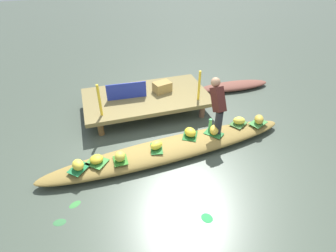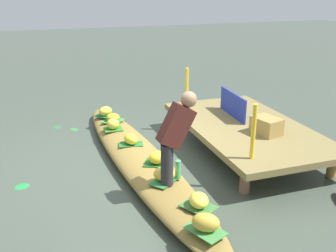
{
  "view_description": "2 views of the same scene",
  "coord_description": "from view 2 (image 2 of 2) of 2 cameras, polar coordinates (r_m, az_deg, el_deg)",
  "views": [
    {
      "loc": [
        -1.39,
        -4.14,
        3.78
      ],
      "look_at": [
        -0.01,
        0.21,
        0.58
      ],
      "focal_mm": 28.6,
      "sensor_mm": 36.0,
      "label": 1
    },
    {
      "loc": [
        5.32,
        -1.36,
        2.69
      ],
      "look_at": [
        -0.06,
        0.49,
        0.6
      ],
      "focal_mm": 41.9,
      "sensor_mm": 36.0,
      "label": 2
    }
  ],
  "objects": [
    {
      "name": "banana_bunch_7",
      "position": [
        5.59,
        -1.42,
        -4.59
      ],
      "size": [
        0.29,
        0.33,
        0.18
      ],
      "primitive_type": "ellipsoid",
      "rotation": [
        0.0,
        0.0,
        4.95
      ],
      "color": "yellow",
      "rests_on": "vendor_boat"
    },
    {
      "name": "leaf_mat_6",
      "position": [
        4.63,
        4.5,
        -11.57
      ],
      "size": [
        0.48,
        0.44,
        0.01
      ],
      "primitive_type": "cube",
      "rotation": [
        0.0,
        0.0,
        0.53
      ],
      "color": "#3D7034",
      "rests_on": "vendor_boat"
    },
    {
      "name": "leaf_mat_5",
      "position": [
        7.39,
        -7.98,
        0.76
      ],
      "size": [
        0.48,
        0.48,
        0.01
      ],
      "primitive_type": "cube",
      "rotation": [
        0.0,
        0.0,
        2.4
      ],
      "color": "#398437",
      "rests_on": "vendor_boat"
    },
    {
      "name": "railing_post_west",
      "position": [
        7.34,
        2.75,
        5.51
      ],
      "size": [
        0.06,
        0.06,
        0.77
      ],
      "primitive_type": "cylinder",
      "color": "yellow",
      "rests_on": "dock_platform"
    },
    {
      "name": "banana_bunch_0",
      "position": [
        4.19,
        5.5,
        -13.78
      ],
      "size": [
        0.33,
        0.36,
        0.19
      ],
      "primitive_type": "ellipsoid",
      "rotation": [
        0.0,
        0.0,
        4.14
      ],
      "color": "gold",
      "rests_on": "vendor_boat"
    },
    {
      "name": "leaf_mat_3",
      "position": [
        6.3,
        -5.42,
        -2.63
      ],
      "size": [
        0.31,
        0.42,
        0.01
      ],
      "primitive_type": "cube",
      "rotation": [
        0.0,
        0.0,
        1.37
      ],
      "color": "#25692A",
      "rests_on": "vendor_boat"
    },
    {
      "name": "leaf_mat_2",
      "position": [
        6.97,
        -7.99,
        -0.44
      ],
      "size": [
        0.27,
        0.32,
        0.01
      ],
      "primitive_type": "cube",
      "rotation": [
        0.0,
        0.0,
        1.56
      ],
      "color": "#2E7221",
      "rests_on": "vendor_boat"
    },
    {
      "name": "banana_bunch_2",
      "position": [
        6.93,
        -8.03,
        0.29
      ],
      "size": [
        0.27,
        0.28,
        0.19
      ],
      "primitive_type": "ellipsoid",
      "rotation": [
        0.0,
        0.0,
        4.37
      ],
      "color": "gold",
      "rests_on": "vendor_boat"
    },
    {
      "name": "railing_post_east",
      "position": [
        5.29,
        12.32,
        -0.86
      ],
      "size": [
        0.06,
        0.06,
        0.77
      ],
      "primitive_type": "cylinder",
      "color": "yellow",
      "rests_on": "dock_platform"
    },
    {
      "name": "produce_crate",
      "position": [
        6.31,
        14.12,
        0.04
      ],
      "size": [
        0.5,
        0.42,
        0.26
      ],
      "primitive_type": "cube",
      "rotation": [
        0.0,
        0.0,
        0.24
      ],
      "color": "#9D7E41",
      "rests_on": "dock_platform"
    },
    {
      "name": "drifting_plant_2",
      "position": [
        8.05,
        -15.78,
        -0.12
      ],
      "size": [
        0.23,
        0.17,
        0.01
      ],
      "primitive_type": "ellipsoid",
      "rotation": [
        0.0,
        0.0,
        3.0
      ],
      "color": "#306838",
      "rests_on": "ground"
    },
    {
      "name": "banana_bunch_4",
      "position": [
        5.11,
        -0.57,
        -7.02
      ],
      "size": [
        0.29,
        0.33,
        0.19
      ],
      "primitive_type": "ellipsoid",
      "rotation": [
        0.0,
        0.0,
        1.12
      ],
      "color": "gold",
      "rests_on": "vendor_boat"
    },
    {
      "name": "leaf_mat_0",
      "position": [
        4.25,
        5.45,
        -14.86
      ],
      "size": [
        0.48,
        0.41,
        0.01
      ],
      "primitive_type": "cube",
      "rotation": [
        0.0,
        0.0,
        0.41
      ],
      "color": "#3F843D",
      "rests_on": "vendor_boat"
    },
    {
      "name": "banana_bunch_5",
      "position": [
        7.36,
        -8.01,
        1.28
      ],
      "size": [
        0.33,
        0.33,
        0.14
      ],
      "primitive_type": "ellipsoid",
      "rotation": [
        0.0,
        0.0,
        3.54
      ],
      "color": "gold",
      "rests_on": "vendor_boat"
    },
    {
      "name": "drifting_plant_1",
      "position": [
        7.84,
        -13.5,
        -0.47
      ],
      "size": [
        0.25,
        0.21,
        0.01
      ],
      "primitive_type": "ellipsoid",
      "rotation": [
        0.0,
        0.0,
        0.47
      ],
      "color": "#347C37",
      "rests_on": "ground"
    },
    {
      "name": "banana_bunch_6",
      "position": [
        4.59,
        4.52,
        -10.71
      ],
      "size": [
        0.31,
        0.27,
        0.16
      ],
      "primitive_type": "ellipsoid",
      "rotation": [
        0.0,
        0.0,
        2.93
      ],
      "color": "yellow",
      "rests_on": "vendor_boat"
    },
    {
      "name": "dock_platform",
      "position": [
        6.69,
        11.26,
        -0.32
      ],
      "size": [
        3.2,
        1.8,
        0.45
      ],
      "color": "olive",
      "rests_on": "ground"
    },
    {
      "name": "leaf_mat_1",
      "position": [
        7.69,
        -9.05,
        1.5
      ],
      "size": [
        0.45,
        0.45,
        0.01
      ],
      "primitive_type": "cube",
      "rotation": [
        0.0,
        0.0,
        0.81
      ],
      "color": "#1C6F39",
      "rests_on": "vendor_boat"
    },
    {
      "name": "water_bottle",
      "position": [
        5.16,
        1.47,
        -6.37
      ],
      "size": [
        0.07,
        0.07,
        0.26
      ],
      "primitive_type": "cylinder",
      "color": "#50B669",
      "rests_on": "vendor_boat"
    },
    {
      "name": "canal_water",
      "position": [
        6.12,
        -4.15,
        -6.0
      ],
      "size": [
        40.0,
        40.0,
        0.0
      ],
      "primitive_type": "plane",
      "color": "#3F4A3E",
      "rests_on": "ground"
    },
    {
      "name": "vendor_boat",
      "position": [
        6.06,
        -4.18,
        -4.91
      ],
      "size": [
        5.47,
        1.15,
        0.26
      ],
      "primitive_type": "ellipsoid",
      "rotation": [
        0.0,
        0.0,
        0.07
      ],
      "color": "olive",
      "rests_on": "ground"
    },
    {
      "name": "leaf_mat_4",
      "position": [
        5.16,
        -0.57,
        -7.96
      ],
      "size": [
        0.44,
        0.46,
        0.01
      ],
      "primitive_type": "cube",
      "rotation": [
        0.0,
        0.0,
        2.25
      ],
      "color": "#287032",
      "rests_on": "vendor_boat"
    },
    {
      "name": "drifting_plant_0",
      "position": [
        5.93,
        -20.49,
        -8.21
      ],
      "size": [
        0.25,
        0.27,
        0.01
      ],
      "primitive_type": "ellipsoid",
      "rotation": [
        0.0,
        0.0,
        2.02
      ],
      "color": "#21853F",
      "rests_on": "ground"
    },
    {
      "name": "leaf_mat_7",
      "position": [
        5.63,
        -1.41,
        -5.42
      ],
      "size": [
        0.45,
        0.49,
        0.01
      ],
      "primitive_type": "cube",
      "rotation": [
        0.0,
        0.0,
        1.07
      ],
      "color": "#1C5A21",
      "rests_on": "vendor_boat"
    },
    {
      "name": "vendor_person",
      "position": [
        4.84,
        1.08,
        -1.03
      ],
      "size": [
        0.22,
        0.52,
        1.2
      ],
      "color": "#28282D",
      "rests_on": "vendor_boat"
    },
    {
      "name": "banana_bunch_3",
      "position": [
        6.26,
        -5.45,
        -1.91
      ],
      "size": [
        0.32,
        0.28,
        0.17
      ],
      "primitive_type": "ellipsoid",
      "rotation": [
        0.0,
        0.0,
        0.43
      ],
      "color": "yellow",
      "rests_on": "vendor_boat"
    },
    {
      "name": "banana_bunch_1",
      "position": [
        7.66,
        -9.09,
        2.14
      ],
      "size": [
        0.27,
        0.31,
        0.18
      ],
      "primitive_type": "ellipsoid",
      "rotation": [
        0.0,
        0.0,
        1.84
      ],
      "color": "yellow",
      "rests_on": "vendor_boat"
    },
    {
      "name": "market_banner",
      "position": [
        7.02,
        9.4,
        3.1
      ],
      "size": [
        1.0,
        0.08,
        0.42
      ],
      "primitive_type": "cube",
      "rotation": [
        0.0,
        0.0,
        -0.05
      ],
      "color": "#213095",
      "rests_on": "dock_platform"
    }
  ]
}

